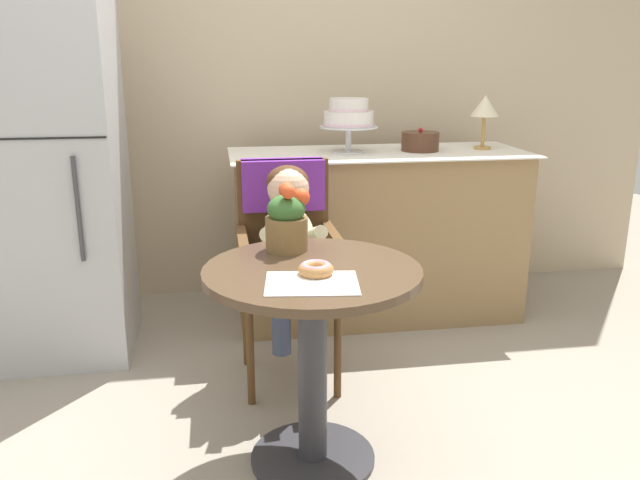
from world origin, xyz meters
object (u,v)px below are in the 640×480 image
at_px(tiered_cake_stand, 349,117).
at_px(table_lamp, 485,108).
at_px(seated_child, 290,236).
at_px(donut_front, 317,269).
at_px(wicker_chair, 286,235).
at_px(round_layer_cake, 420,141).
at_px(cafe_table, 312,328).
at_px(flower_vase, 287,220).
at_px(refrigerator, 50,177).

relative_size(tiered_cake_stand, table_lamp, 1.05).
bearing_deg(seated_child, donut_front, -88.50).
xyz_separation_m(wicker_chair, round_layer_cake, (0.78, 0.61, 0.31)).
xyz_separation_m(cafe_table, donut_front, (0.00, -0.08, 0.23)).
distance_m(cafe_table, seated_child, 0.57).
relative_size(flower_vase, refrigerator, 0.14).
height_order(tiered_cake_stand, round_layer_cake, tiered_cake_stand).
distance_m(seated_child, table_lamp, 1.44).
relative_size(table_lamp, refrigerator, 0.17).
relative_size(seated_child, tiered_cake_stand, 2.42).
distance_m(cafe_table, table_lamp, 1.83).
bearing_deg(donut_front, seated_child, 91.50).
height_order(cafe_table, wicker_chair, wicker_chair).
xyz_separation_m(donut_front, round_layer_cake, (0.77, 1.38, 0.21)).
height_order(cafe_table, seated_child, seated_child).
distance_m(seated_child, refrigerator, 1.19).
bearing_deg(table_lamp, round_layer_cake, -178.73).
distance_m(seated_child, donut_front, 0.62).
bearing_deg(cafe_table, wicker_chair, 90.97).
xyz_separation_m(tiered_cake_stand, refrigerator, (-1.43, -0.20, -0.23)).
relative_size(flower_vase, round_layer_cake, 1.24).
relative_size(tiered_cake_stand, round_layer_cake, 1.52).
relative_size(wicker_chair, flower_vase, 3.89).
relative_size(seated_child, table_lamp, 2.55).
distance_m(round_layer_cake, table_lamp, 0.39).
bearing_deg(flower_vase, round_layer_cake, 52.86).
distance_m(wicker_chair, seated_child, 0.16).
relative_size(seated_child, round_layer_cake, 3.68).
distance_m(donut_front, tiered_cake_stand, 1.47).
xyz_separation_m(wicker_chair, seated_child, (0.00, -0.16, 0.04)).
relative_size(tiered_cake_stand, refrigerator, 0.18).
distance_m(cafe_table, donut_front, 0.25).
bearing_deg(tiered_cake_stand, wicker_chair, -123.37).
bearing_deg(cafe_table, seated_child, 91.25).
bearing_deg(tiered_cake_stand, cafe_table, -106.44).
distance_m(seated_child, tiered_cake_stand, 0.95).
xyz_separation_m(seated_child, donut_front, (0.02, -0.62, 0.06)).
height_order(seated_child, table_lamp, table_lamp).
bearing_deg(refrigerator, cafe_table, -46.33).
bearing_deg(table_lamp, tiered_cake_stand, -178.75).
height_order(tiered_cake_stand, refrigerator, refrigerator).
distance_m(seated_child, round_layer_cake, 1.13).
height_order(seated_child, tiered_cake_stand, tiered_cake_stand).
bearing_deg(seated_child, wicker_chair, 90.00).
bearing_deg(table_lamp, wicker_chair, -151.47).
distance_m(donut_front, refrigerator, 1.58).
bearing_deg(cafe_table, flower_vase, 104.82).
distance_m(flower_vase, tiered_cake_stand, 1.20).
bearing_deg(donut_front, refrigerator, 131.86).
relative_size(cafe_table, wicker_chair, 0.75).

